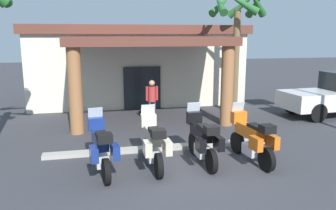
{
  "coord_description": "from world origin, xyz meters",
  "views": [
    {
      "loc": [
        -2.36,
        -8.56,
        3.61
      ],
      "look_at": [
        0.19,
        2.83,
        1.2
      ],
      "focal_mm": 36.5,
      "sensor_mm": 36.0,
      "label": 1
    }
  ],
  "objects_px": {
    "motel_building": "(136,63)",
    "motorcycle_black": "(202,140)",
    "motorcycle_orange": "(252,139)",
    "palm_tree_near_portico": "(238,18)",
    "motorcycle_blue": "(101,148)",
    "motorcycle_cream": "(153,143)",
    "pedestrian": "(152,98)"
  },
  "relations": [
    {
      "from": "motorcycle_blue",
      "to": "pedestrian",
      "type": "bearing_deg",
      "value": -30.87
    },
    {
      "from": "pedestrian",
      "to": "motorcycle_black",
      "type": "bearing_deg",
      "value": 178.51
    },
    {
      "from": "motel_building",
      "to": "motorcycle_black",
      "type": "relative_size",
      "value": 5.11
    },
    {
      "from": "motorcycle_cream",
      "to": "palm_tree_near_portico",
      "type": "xyz_separation_m",
      "value": [
        4.84,
        5.62,
        3.63
      ]
    },
    {
      "from": "motorcycle_blue",
      "to": "motorcycle_cream",
      "type": "height_order",
      "value": "same"
    },
    {
      "from": "motorcycle_orange",
      "to": "pedestrian",
      "type": "relative_size",
      "value": 1.25
    },
    {
      "from": "motorcycle_cream",
      "to": "palm_tree_near_portico",
      "type": "height_order",
      "value": "palm_tree_near_portico"
    },
    {
      "from": "motorcycle_cream",
      "to": "pedestrian",
      "type": "distance_m",
      "value": 5.03
    },
    {
      "from": "motel_building",
      "to": "motorcycle_cream",
      "type": "bearing_deg",
      "value": -94.0
    },
    {
      "from": "motorcycle_orange",
      "to": "palm_tree_near_portico",
      "type": "relative_size",
      "value": 0.39
    },
    {
      "from": "pedestrian",
      "to": "motel_building",
      "type": "bearing_deg",
      "value": -8.25
    },
    {
      "from": "motorcycle_black",
      "to": "palm_tree_near_portico",
      "type": "bearing_deg",
      "value": -32.35
    },
    {
      "from": "motorcycle_cream",
      "to": "pedestrian",
      "type": "relative_size",
      "value": 1.25
    },
    {
      "from": "motel_building",
      "to": "motorcycle_black",
      "type": "distance_m",
      "value": 10.07
    },
    {
      "from": "motel_building",
      "to": "motorcycle_blue",
      "type": "xyz_separation_m",
      "value": [
        -2.25,
        -10.07,
        -1.41
      ]
    },
    {
      "from": "motorcycle_blue",
      "to": "pedestrian",
      "type": "xyz_separation_m",
      "value": [
        2.24,
        5.05,
        0.33
      ]
    },
    {
      "from": "motorcycle_cream",
      "to": "motorcycle_orange",
      "type": "bearing_deg",
      "value": -94.33
    },
    {
      "from": "motorcycle_blue",
      "to": "motorcycle_black",
      "type": "xyz_separation_m",
      "value": [
        2.83,
        0.11,
        0.0
      ]
    },
    {
      "from": "motorcycle_orange",
      "to": "pedestrian",
      "type": "height_order",
      "value": "pedestrian"
    },
    {
      "from": "motel_building",
      "to": "motorcycle_blue",
      "type": "height_order",
      "value": "motel_building"
    },
    {
      "from": "motorcycle_cream",
      "to": "palm_tree_near_portico",
      "type": "relative_size",
      "value": 0.39
    },
    {
      "from": "motorcycle_cream",
      "to": "motorcycle_orange",
      "type": "relative_size",
      "value": 1.0
    },
    {
      "from": "pedestrian",
      "to": "palm_tree_near_portico",
      "type": "distance_m",
      "value": 5.24
    },
    {
      "from": "motorcycle_blue",
      "to": "motorcycle_orange",
      "type": "bearing_deg",
      "value": -98.37
    },
    {
      "from": "palm_tree_near_portico",
      "to": "pedestrian",
      "type": "bearing_deg",
      "value": -170.47
    },
    {
      "from": "motel_building",
      "to": "palm_tree_near_portico",
      "type": "relative_size",
      "value": 2.0
    },
    {
      "from": "motorcycle_orange",
      "to": "palm_tree_near_portico",
      "type": "distance_m",
      "value": 7.16
    },
    {
      "from": "motorcycle_blue",
      "to": "motorcycle_orange",
      "type": "relative_size",
      "value": 1.0
    },
    {
      "from": "motel_building",
      "to": "motorcycle_orange",
      "type": "bearing_deg",
      "value": -78.15
    },
    {
      "from": "motel_building",
      "to": "palm_tree_near_portico",
      "type": "xyz_separation_m",
      "value": [
        4.01,
        -4.35,
        2.23
      ]
    },
    {
      "from": "motel_building",
      "to": "motorcycle_black",
      "type": "height_order",
      "value": "motel_building"
    },
    {
      "from": "motorcycle_black",
      "to": "pedestrian",
      "type": "bearing_deg",
      "value": 5.85
    }
  ]
}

